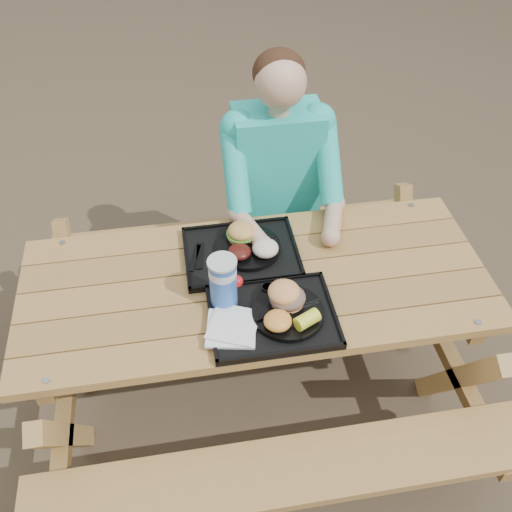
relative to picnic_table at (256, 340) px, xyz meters
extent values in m
plane|color=#999999|center=(0.00, 0.00, -0.38)|extent=(60.00, 60.00, 0.00)
cube|color=black|center=(0.03, -0.20, 0.39)|extent=(0.45, 0.35, 0.02)
cube|color=black|center=(-0.04, 0.15, 0.39)|extent=(0.45, 0.35, 0.02)
cylinder|color=black|center=(0.08, -0.20, 0.41)|extent=(0.26, 0.26, 0.02)
cylinder|color=black|center=(-0.01, 0.16, 0.41)|extent=(0.26, 0.26, 0.02)
cube|color=white|center=(-0.13, -0.24, 0.40)|extent=(0.20, 0.20, 0.02)
cylinder|color=#174BB3|center=(-0.14, -0.11, 0.49)|extent=(0.10, 0.10, 0.20)
cylinder|color=black|center=(0.03, -0.08, 0.41)|extent=(0.05, 0.05, 0.03)
cylinder|color=yellow|center=(0.08, -0.07, 0.41)|extent=(0.04, 0.04, 0.03)
ellipsoid|color=#F2A13F|center=(0.03, -0.26, 0.44)|extent=(0.10, 0.10, 0.05)
cube|color=black|center=(-0.20, 0.15, 0.40)|extent=(0.04, 0.15, 0.01)
ellipsoid|color=#48140E|center=(-0.05, 0.10, 0.44)|extent=(0.09, 0.09, 0.04)
ellipsoid|color=silver|center=(0.05, 0.10, 0.44)|extent=(0.10, 0.10, 0.06)
camera|label=1|loc=(-0.24, -1.48, 1.97)|focal=40.00mm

